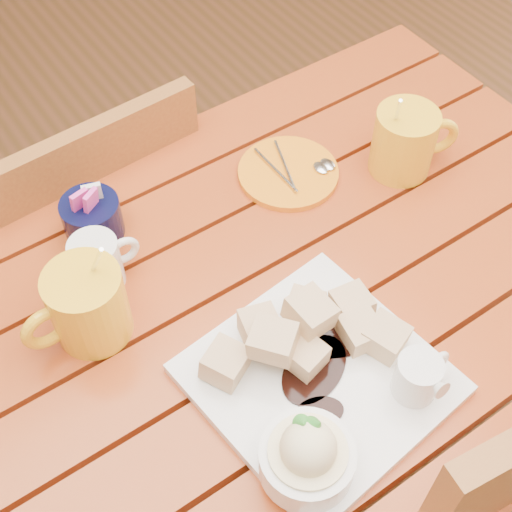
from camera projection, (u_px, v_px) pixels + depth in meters
ground at (262, 498)px, 1.57m from camera, size 5.00×5.00×0.00m
table at (265, 349)px, 1.06m from camera, size 1.20×0.79×0.75m
dessert_plate at (319, 387)px, 0.87m from camera, size 0.31×0.31×0.11m
coffee_mug_left at (86, 305)px, 0.91m from camera, size 0.14×0.10×0.17m
coffee_mug_right at (406, 141)px, 1.10m from camera, size 0.14×0.10×0.16m
cream_pitcher at (98, 262)px, 0.98m from camera, size 0.10×0.08×0.08m
sugar_caddy at (92, 217)px, 1.04m from camera, size 0.09×0.09×0.09m
orange_saucer at (289, 172)px, 1.13m from camera, size 0.16×0.16×0.02m
chair_far at (90, 245)px, 1.40m from camera, size 0.42×0.42×0.85m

